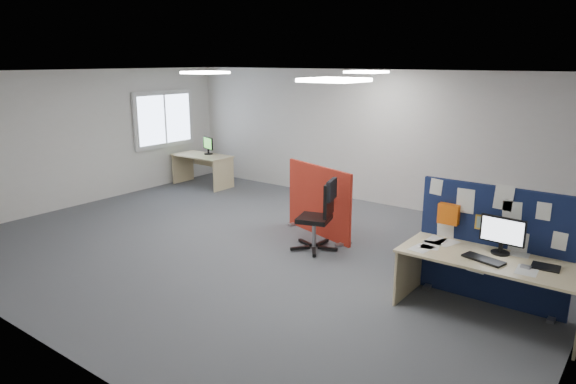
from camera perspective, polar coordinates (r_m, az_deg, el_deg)
The scene contains 18 objects.
floor at distance 8.17m, azimuth -3.56°, elevation -6.18°, with size 9.00×9.00×0.00m, color #515359.
ceiling at distance 7.65m, azimuth -3.88°, elevation 13.10°, with size 9.00×7.00×0.02m, color white.
wall_back at distance 10.67m, azimuth 8.63°, elevation 6.07°, with size 9.00×0.02×2.70m, color silver.
wall_front at distance 5.69m, azimuth -27.20°, elevation -2.76°, with size 9.00×0.02×2.70m, color silver.
wall_left at distance 11.22m, azimuth -21.59°, elevation 5.63°, with size 0.02×7.00×2.70m, color silver.
window at distance 12.30m, azimuth -13.58°, elevation 7.88°, with size 0.06×1.70×1.30m.
ceiling_lights at distance 7.97m, azimuth 1.19°, elevation 12.97°, with size 4.10×4.10×0.04m.
navy_divider at distance 6.62m, azimuth 21.61°, elevation -5.44°, with size 1.77×0.30×1.50m.
main_desk at distance 6.34m, azimuth 21.66°, elevation -8.00°, with size 1.99×0.88×0.73m.
monitor_main at distance 6.31m, azimuth 22.70°, elevation -4.29°, with size 0.50×0.21×0.43m.
keyboard at distance 6.11m, azimuth 20.89°, elevation -7.00°, with size 0.45×0.18×0.03m, color black.
mouse at distance 6.07m, azimuth 24.91°, elevation -7.55°, with size 0.10×0.06×0.03m, color gray.
paper_tray at distance 6.17m, azimuth 26.72°, elevation -7.46°, with size 0.28×0.22×0.01m, color black.
red_divider at distance 8.60m, azimuth 3.41°, elevation -1.04°, with size 1.53×0.53×1.19m.
second_desk at distance 12.19m, azimuth -9.37°, elevation 3.24°, with size 1.41×0.71×0.73m.
monitor_second at distance 12.17m, azimuth -8.87°, elevation 5.20°, with size 0.43×0.20×0.40m.
office_chair at distance 7.87m, azimuth 3.74°, elevation -2.12°, with size 0.75×0.71×1.12m.
desk_papers at distance 6.36m, azimuth 18.75°, elevation -6.06°, with size 1.39×0.86×0.00m.
Camera 1 is at (4.97, -5.81, 2.88)m, focal length 32.00 mm.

